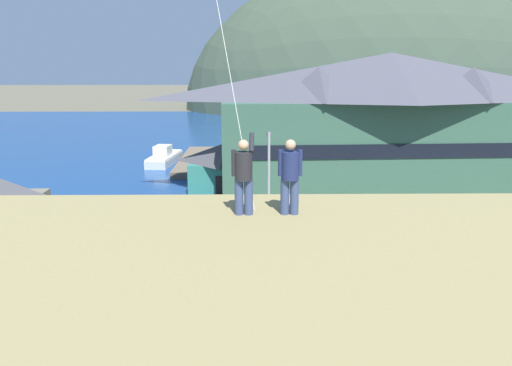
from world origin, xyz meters
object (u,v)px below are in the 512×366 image
Objects in this scene: harbor_lodge at (388,121)px; parking_light_pole at (269,177)px; parked_car_mid_row_near at (381,297)px; wharf_dock at (195,161)px; storage_shed_waterside at (226,166)px; person_companion at (290,175)px; parked_car_front_row_red at (362,250)px; parked_car_back_row_left at (207,240)px; person_kite_flyer at (244,174)px; parked_car_front_row_silver at (257,289)px; parked_car_lone_by_shed at (505,284)px; parked_car_front_row_end at (144,286)px; moored_boat_wharfside at (164,157)px.

harbor_lodge reaches higher than parking_light_pole.
wharf_dock is at bearing 108.71° from parked_car_mid_row_near.
storage_shed_waterside is 12.62m from parking_light_pole.
parking_light_pole is (7.29, -24.18, 3.60)m from wharf_dock.
storage_shed_waterside is 3.95× the size of person_companion.
parked_car_front_row_red is 8.56m from parked_car_back_row_left.
storage_shed_waterside is 30.78m from person_kite_flyer.
wharf_dock is at bearing 112.56° from parked_car_front_row_red.
harbor_lodge is 6.98× the size of parked_car_front_row_silver.
person_companion is at bearing -120.86° from parked_car_mid_row_near.
storage_shed_waterside reaches higher than parked_car_lone_by_shed.
person_companion is at bearing 0.06° from person_kite_flyer.
parked_car_lone_by_shed is 14.01m from parking_light_pole.
parked_car_back_row_left is (-0.40, -15.31, -1.16)m from storage_shed_waterside.
parked_car_back_row_left is 0.99× the size of parked_car_front_row_end.
parked_car_front_row_silver is (-11.22, -0.38, 0.00)m from parked_car_lone_by_shed.
harbor_lodge is 1.89× the size of wharf_dock.
parked_car_lone_by_shed is 1.00× the size of parked_car_front_row_red.
parked_car_mid_row_near is (7.97, -7.03, 0.00)m from parked_car_back_row_left.
harbor_lodge is at bearing 45.56° from parked_car_back_row_left.
moored_boat_wharfside is 26.80m from parking_light_pole.
storage_shed_waterside is at bearing 93.52° from person_kite_flyer.
parked_car_front_row_silver is (6.39, -33.59, 0.71)m from wharf_dock.
parked_car_mid_row_near is 5.34m from parked_car_front_row_silver.
parked_car_lone_by_shed is (13.52, -21.11, -1.16)m from storage_shed_waterside.
person_companion is (-4.66, -7.80, 7.09)m from parked_car_mid_row_near.
moored_boat_wharfside reaches higher than parked_car_mid_row_near.
person_kite_flyer is (-0.44, -8.66, 7.11)m from parked_car_front_row_silver.
person_kite_flyer is at bearing -111.97° from harbor_lodge.
person_companion is (7.00, -42.25, 7.81)m from wharf_dock.
parked_car_front_row_end is (-16.31, -20.08, -5.14)m from harbor_lodge.
parking_light_pole reaches higher than moored_boat_wharfside.
wharf_dock is 3.54m from moored_boat_wharfside.
harbor_lodge reaches higher than person_kite_flyer.
parked_car_lone_by_shed is 15.08m from parked_car_back_row_left.
parked_car_front_row_red is 2.29× the size of person_kite_flyer.
person_companion reaches higher than parked_car_back_row_left.
moored_boat_wharfside is at bearing 106.38° from parked_car_front_row_silver.
person_companion reaches higher than moored_boat_wharfside.
parked_car_front_row_silver is (-5.27, 0.86, 0.00)m from parked_car_mid_row_near.
storage_shed_waterside is at bearing 108.72° from parked_car_mid_row_near.
storage_shed_waterside is at bearing 122.63° from parked_car_lone_by_shed.
wharf_dock is 2.11× the size of moored_boat_wharfside.
person_companion reaches higher than parked_car_front_row_end.
parked_car_mid_row_near is 11.52m from parking_light_pole.
person_companion reaches higher than storage_shed_waterside.
parked_car_front_row_end is (-10.70, -4.11, 0.00)m from parked_car_front_row_red.
person_kite_flyer is (-11.75, -29.11, 1.97)m from harbor_lodge.
parked_car_front_row_silver is 2.30× the size of person_kite_flyer.
parked_car_front_row_end is 2.32× the size of person_kite_flyer.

